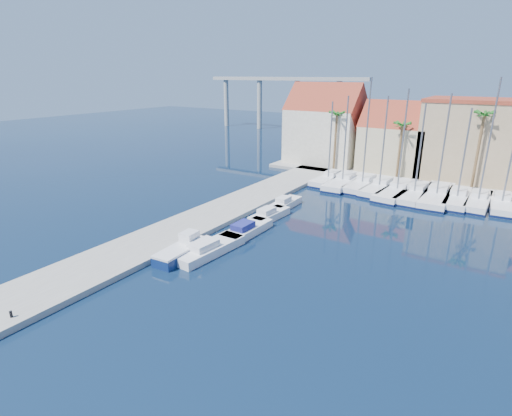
{
  "coord_description": "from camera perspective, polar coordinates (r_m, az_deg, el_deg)",
  "views": [
    {
      "loc": [
        18.12,
        -17.71,
        15.29
      ],
      "look_at": [
        -1.85,
        12.77,
        3.0
      ],
      "focal_mm": 28.0,
      "sensor_mm": 36.0,
      "label": 1
    }
  ],
  "objects": [
    {
      "name": "motorboat_west_2",
      "position": [
        44.09,
        1.88,
        -0.96
      ],
      "size": [
        2.19,
        5.82,
        1.4
      ],
      "rotation": [
        0.0,
        0.0,
        -0.06
      ],
      "color": "white",
      "rests_on": "ground"
    },
    {
      "name": "motorboat_west_0",
      "position": [
        35.96,
        -6.81,
        -5.77
      ],
      "size": [
        2.86,
        7.45,
        1.4
      ],
      "rotation": [
        0.0,
        0.0,
        -0.07
      ],
      "color": "white",
      "rests_on": "ground"
    },
    {
      "name": "sailboat_3",
      "position": [
        57.44,
        17.38,
        2.94
      ],
      "size": [
        3.17,
        10.36,
        12.65
      ],
      "rotation": [
        0.0,
        0.0,
        -0.05
      ],
      "color": "white",
      "rests_on": "ground"
    },
    {
      "name": "palm_0",
      "position": [
        64.7,
        11.48,
        12.77
      ],
      "size": [
        2.6,
        2.6,
        10.15
      ],
      "color": "brown",
      "rests_on": "shore_north"
    },
    {
      "name": "motorboat_west_1",
      "position": [
        39.91,
        -1.4,
        -3.11
      ],
      "size": [
        2.16,
        6.55,
        1.4
      ],
      "rotation": [
        0.0,
        0.0,
        -0.01
      ],
      "color": "white",
      "rests_on": "ground"
    },
    {
      "name": "bollard",
      "position": [
        30.64,
        -31.6,
        -12.8
      ],
      "size": [
        0.18,
        0.18,
        0.44
      ],
      "primitive_type": "cylinder",
      "color": "black",
      "rests_on": "quay_west"
    },
    {
      "name": "quay_west",
      "position": [
        44.0,
        -7.28,
        -1.51
      ],
      "size": [
        6.0,
        77.0,
        0.5
      ],
      "primitive_type": "cube",
      "color": "gray",
      "rests_on": "ground"
    },
    {
      "name": "sailboat_2",
      "position": [
        58.38,
        15.15,
        3.42
      ],
      "size": [
        3.09,
        10.15,
        14.86
      ],
      "rotation": [
        0.0,
        0.0,
        -0.04
      ],
      "color": "white",
      "rests_on": "ground"
    },
    {
      "name": "ground",
      "position": [
        29.59,
        -10.88,
        -12.85
      ],
      "size": [
        260.0,
        260.0,
        0.0
      ],
      "primitive_type": "plane",
      "color": "black",
      "rests_on": "ground"
    },
    {
      "name": "sailboat_9",
      "position": [
        56.17,
        31.66,
        0.67
      ],
      "size": [
        3.17,
        9.39,
        14.9
      ],
      "rotation": [
        0.0,
        0.0,
        0.08
      ],
      "color": "white",
      "rests_on": "ground"
    },
    {
      "name": "sailboat_7",
      "position": [
        55.78,
        26.83,
        1.29
      ],
      "size": [
        2.84,
        9.81,
        11.58
      ],
      "rotation": [
        0.0,
        0.0,
        0.03
      ],
      "color": "white",
      "rests_on": "ground"
    },
    {
      "name": "motorboat_west_3",
      "position": [
        48.08,
        4.19,
        0.68
      ],
      "size": [
        1.79,
        5.43,
        1.4
      ],
      "rotation": [
        0.0,
        0.0,
        0.01
      ],
      "color": "white",
      "rests_on": "ground"
    },
    {
      "name": "building_1",
      "position": [
        67.43,
        19.28,
        9.09
      ],
      "size": [
        10.3,
        8.0,
        11.0
      ],
      "color": "tan",
      "rests_on": "shore_north"
    },
    {
      "name": "sailboat_8",
      "position": [
        55.65,
        29.2,
        0.95
      ],
      "size": [
        2.57,
        9.17,
        14.97
      ],
      "rotation": [
        0.0,
        0.0,
        -0.02
      ],
      "color": "white",
      "rests_on": "ground"
    },
    {
      "name": "building_2",
      "position": [
        66.53,
        28.84,
        8.56
      ],
      "size": [
        14.2,
        10.2,
        11.5
      ],
      "color": "tan",
      "rests_on": "shore_north"
    },
    {
      "name": "sailboat_5",
      "position": [
        56.0,
        21.83,
        2.03
      ],
      "size": [
        3.36,
        11.06,
        11.9
      ],
      "rotation": [
        0.0,
        0.0,
        -0.04
      ],
      "color": "white",
      "rests_on": "ground"
    },
    {
      "name": "sailboat_0",
      "position": [
        60.07,
        10.49,
        4.16
      ],
      "size": [
        2.88,
        9.09,
        11.66
      ],
      "rotation": [
        0.0,
        0.0,
        -0.06
      ],
      "color": "white",
      "rests_on": "ground"
    },
    {
      "name": "fishing_boat",
      "position": [
        35.75,
        -10.4,
        -5.85
      ],
      "size": [
        2.26,
        5.78,
        1.98
      ],
      "rotation": [
        0.0,
        0.0,
        0.07
      ],
      "color": "navy",
      "rests_on": "ground"
    },
    {
      "name": "sailboat_1",
      "position": [
        59.04,
        12.44,
        3.76
      ],
      "size": [
        3.3,
        10.94,
        12.51
      ],
      "rotation": [
        0.0,
        0.0,
        0.04
      ],
      "color": "white",
      "rests_on": "ground"
    },
    {
      "name": "palm_2",
      "position": [
        60.09,
        29.79,
        11.21
      ],
      "size": [
        2.6,
        2.6,
        11.15
      ],
      "color": "brown",
      "rests_on": "shore_north"
    },
    {
      "name": "palm_1",
      "position": [
        61.77,
        20.17,
        10.87
      ],
      "size": [
        2.6,
        2.6,
        9.15
      ],
      "color": "brown",
      "rests_on": "shore_north"
    },
    {
      "name": "building_0",
      "position": [
        71.1,
        9.87,
        11.29
      ],
      "size": [
        12.3,
        9.0,
        13.5
      ],
      "color": "beige",
      "rests_on": "shore_north"
    },
    {
      "name": "sailboat_6",
      "position": [
        56.07,
        24.45,
        1.71
      ],
      "size": [
        3.64,
        12.1,
        13.14
      ],
      "rotation": [
        0.0,
        0.0,
        0.04
      ],
      "color": "white",
      "rests_on": "ground"
    },
    {
      "name": "shore_north",
      "position": [
        67.9,
        25.56,
        4.0
      ],
      "size": [
        54.0,
        16.0,
        0.5
      ],
      "primitive_type": "cube",
      "color": "gray",
      "rests_on": "ground"
    },
    {
      "name": "viaduct",
      "position": [
        115.06,
        3.53,
        16.09
      ],
      "size": [
        48.0,
        2.2,
        14.45
      ],
      "color": "#9E9E99",
      "rests_on": "ground"
    },
    {
      "name": "sailboat_4",
      "position": [
        56.43,
        19.72,
        2.41
      ],
      "size": [
        4.04,
        11.86,
        13.6
      ],
      "rotation": [
        0.0,
        0.0,
        -0.08
      ],
      "color": "white",
      "rests_on": "ground"
    }
  ]
}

